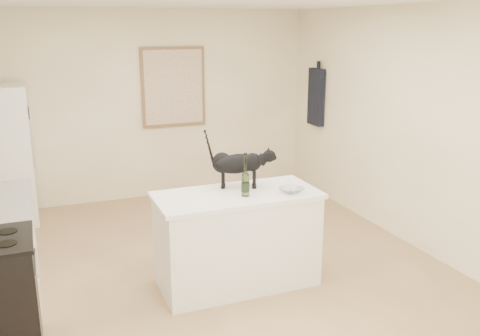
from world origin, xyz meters
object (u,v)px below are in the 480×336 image
fridge (2,156)px  black_cat (238,166)px  wine_bottle (245,177)px  glass_bowl (291,191)px

fridge → black_cat: size_ratio=2.90×
fridge → wine_bottle: fridge is taller
black_cat → glass_bowl: black_cat is taller
fridge → glass_bowl: fridge is taller
wine_bottle → glass_bowl: (0.41, -0.09, -0.15)m
fridge → black_cat: bearing=-48.2°
black_cat → wine_bottle: 0.27m
fridge → wine_bottle: bearing=-51.7°
fridge → wine_bottle: size_ratio=4.92×
fridge → black_cat: (2.12, -2.38, 0.25)m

